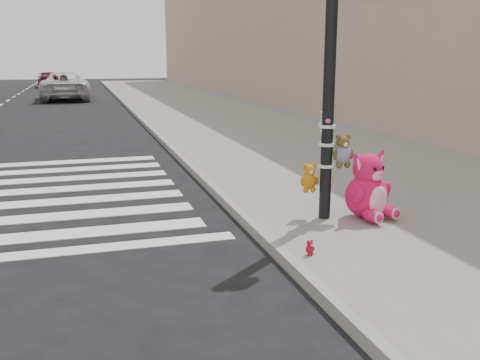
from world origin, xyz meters
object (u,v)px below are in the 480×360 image
object	(u,v)px
red_teddy	(310,248)
pink_bunny	(369,190)
signal_pole	(329,105)
car_white_near	(64,86)

from	to	relation	value
red_teddy	pink_bunny	bearing A→B (deg)	25.44
signal_pole	red_teddy	xyz separation A→B (m)	(-0.82, -1.31, -1.50)
signal_pole	car_white_near	distance (m)	26.13
signal_pole	pink_bunny	size ratio (longest dim) A/B	4.11
signal_pole	car_white_near	size ratio (longest dim) A/B	0.71
car_white_near	red_teddy	bearing A→B (deg)	95.18
signal_pole	red_teddy	distance (m)	2.16
pink_bunny	red_teddy	distance (m)	1.81
pink_bunny	red_teddy	xyz separation A→B (m)	(-1.38, -1.13, -0.31)
car_white_near	signal_pole	bearing A→B (deg)	97.31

